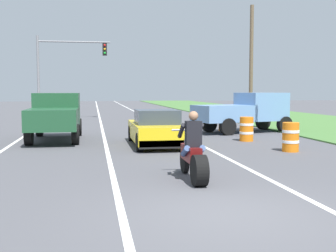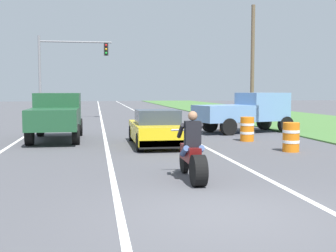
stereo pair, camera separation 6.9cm
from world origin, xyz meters
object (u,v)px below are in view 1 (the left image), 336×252
pickup_truck_right_shoulder_light_blue (246,110)px  traffic_light_mast_near (62,63)px  motorcycle_with_rider (193,155)px  sports_car_yellow (156,129)px  construction_barrel_mid (246,129)px  construction_barrel_far (224,121)px  construction_barrel_nearest (291,137)px  pickup_truck_left_lane_dark_green (56,114)px

pickup_truck_right_shoulder_light_blue → traffic_light_mast_near: traffic_light_mast_near is taller
motorcycle_with_rider → pickup_truck_right_shoulder_light_blue: size_ratio=0.43×
sports_car_yellow → construction_barrel_mid: 3.96m
pickup_truck_right_shoulder_light_blue → construction_barrel_far: (-0.83, 0.96, -0.60)m
pickup_truck_right_shoulder_light_blue → sports_car_yellow: bearing=-139.4°
sports_car_yellow → construction_barrel_mid: (3.88, 0.78, -0.13)m
sports_car_yellow → construction_barrel_nearest: sports_car_yellow is taller
pickup_truck_left_lane_dark_green → construction_barrel_nearest: (8.22, -4.84, -0.60)m
construction_barrel_nearest → construction_barrel_far: 7.80m
pickup_truck_right_shoulder_light_blue → construction_barrel_far: bearing=130.7°
pickup_truck_right_shoulder_light_blue → construction_barrel_far: 1.40m
traffic_light_mast_near → construction_barrel_nearest: traffic_light_mast_near is taller
motorcycle_with_rider → traffic_light_mast_near: size_ratio=0.37×
motorcycle_with_rider → construction_barrel_far: (4.43, 11.93, -0.09)m
construction_barrel_mid → construction_barrel_far: same height
traffic_light_mast_near → construction_barrel_far: traffic_light_mast_near is taller
motorcycle_with_rider → pickup_truck_left_lane_dark_green: bearing=113.2°
traffic_light_mast_near → construction_barrel_nearest: bearing=-64.3°
construction_barrel_mid → sports_car_yellow: bearing=-168.6°
pickup_truck_left_lane_dark_green → construction_barrel_mid: size_ratio=4.80×
motorcycle_with_rider → sports_car_yellow: 6.54m
traffic_light_mast_near → construction_barrel_nearest: size_ratio=6.00×
construction_barrel_nearest → sports_car_yellow: bearing=150.7°
motorcycle_with_rider → sports_car_yellow: motorcycle_with_rider is taller
sports_car_yellow → construction_barrel_nearest: 4.93m
traffic_light_mast_near → construction_barrel_mid: size_ratio=6.00×
sports_car_yellow → traffic_light_mast_near: size_ratio=0.72×
pickup_truck_left_lane_dark_green → construction_barrel_nearest: size_ratio=4.80×
pickup_truck_left_lane_dark_green → motorcycle_with_rider: bearing=-66.8°
motorcycle_with_rider → pickup_truck_left_lane_dark_green: size_ratio=0.46×
motorcycle_with_rider → pickup_truck_left_lane_dark_green: (-3.84, 8.96, 0.51)m
motorcycle_with_rider → construction_barrel_nearest: size_ratio=2.21×
pickup_truck_right_shoulder_light_blue → construction_barrel_mid: bearing=-109.5°
sports_car_yellow → pickup_truck_right_shoulder_light_blue: (5.17, 4.43, 0.48)m
pickup_truck_left_lane_dark_green → traffic_light_mast_near: size_ratio=0.80×
motorcycle_with_rider → sports_car_yellow: size_ratio=0.51×
motorcycle_with_rider → construction_barrel_mid: bearing=61.5°
construction_barrel_mid → construction_barrel_far: size_ratio=1.00×
pickup_truck_left_lane_dark_green → construction_barrel_mid: (7.80, -1.64, -0.60)m
motorcycle_with_rider → traffic_light_mast_near: traffic_light_mast_near is taller
pickup_truck_right_shoulder_light_blue → construction_barrel_mid: 3.92m
motorcycle_with_rider → pickup_truck_left_lane_dark_green: pickup_truck_left_lane_dark_green is taller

